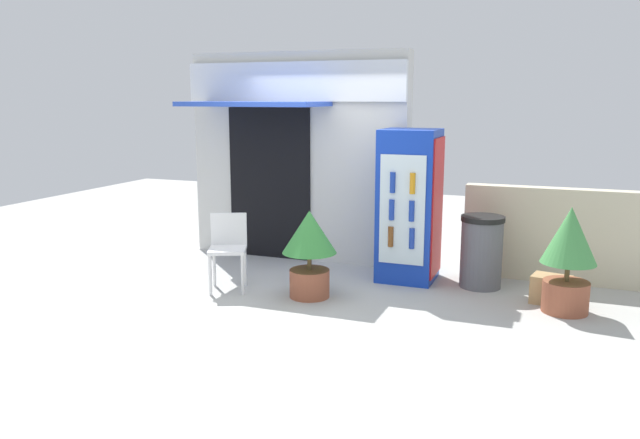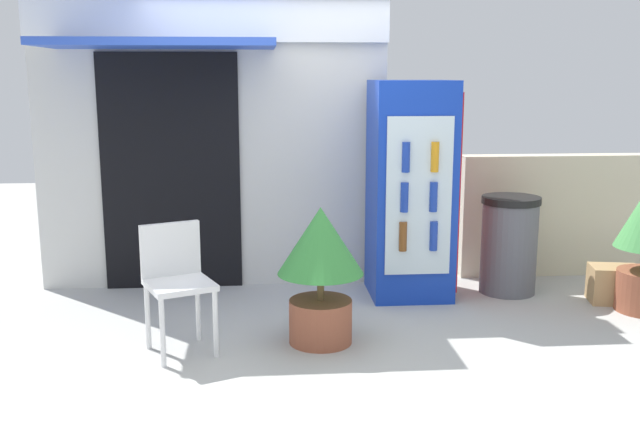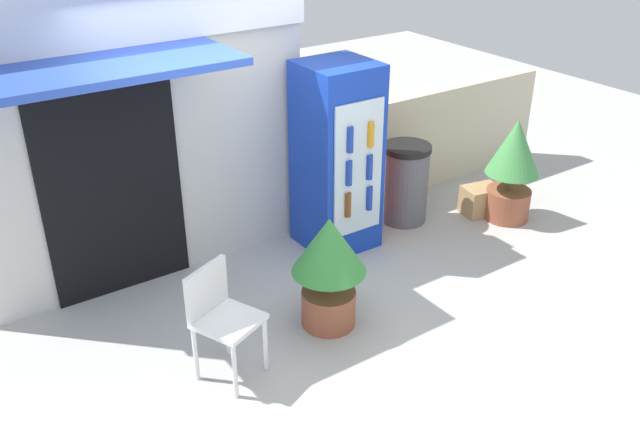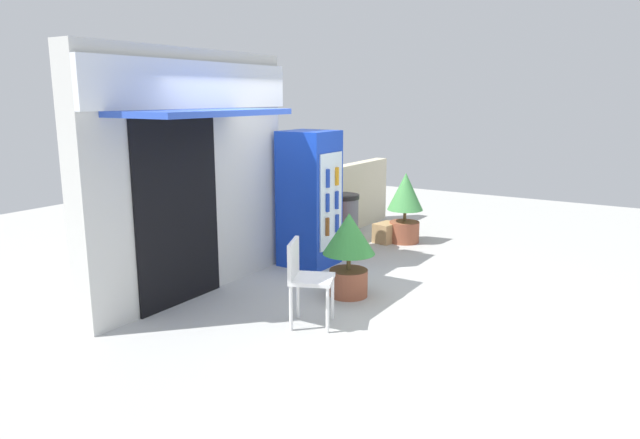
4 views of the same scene
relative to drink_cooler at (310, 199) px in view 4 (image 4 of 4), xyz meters
The scene contains 9 objects.
ground 1.68m from the drink_cooler, 135.57° to the right, with size 16.00×16.00×0.00m, color #B2B2AD.
storefront_building 1.87m from the drink_cooler, 163.24° to the left, with size 3.06×1.19×2.80m.
drink_cooler is the anchor object (origin of this frame).
plastic_chair 2.22m from the drink_cooler, 148.45° to the right, with size 0.55×0.55×0.88m.
potted_plant_near_shop 1.43m from the drink_cooler, 128.37° to the right, with size 0.61×0.61×0.98m.
potted_plant_curbside 1.93m from the drink_cooler, 18.47° to the right, with size 0.56×0.56×1.11m.
trash_bin 1.00m from the drink_cooler, ahead, with size 0.50×0.50×0.85m.
stone_boundary_wall 2.07m from the drink_cooler, 15.93° to the left, with size 2.74×0.21×1.14m, color beige.
cardboard_box 1.87m from the drink_cooler, 12.30° to the right, with size 0.40×0.29×0.31m, color tan.
Camera 4 is at (-5.49, -3.24, 2.29)m, focal length 32.50 mm.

